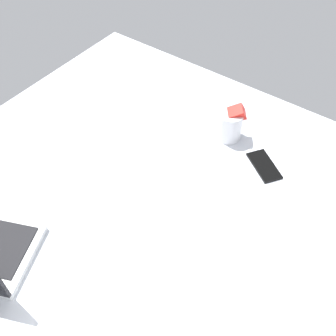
# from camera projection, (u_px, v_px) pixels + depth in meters

# --- Properties ---
(bed_mattress) EXTENTS (1.80, 1.40, 0.18)m
(bed_mattress) POSITION_uv_depth(u_px,v_px,m) (187.00, 236.00, 1.31)
(bed_mattress) COLOR #B7BCC6
(bed_mattress) RESTS_ON ground
(snack_cup) EXTENTS (0.10, 0.10, 0.15)m
(snack_cup) POSITION_uv_depth(u_px,v_px,m) (230.00, 124.00, 1.44)
(snack_cup) COLOR silver
(snack_cup) RESTS_ON bed_mattress
(cell_phone) EXTENTS (0.15, 0.14, 0.01)m
(cell_phone) POSITION_uv_depth(u_px,v_px,m) (264.00, 166.00, 1.38)
(cell_phone) COLOR black
(cell_phone) RESTS_ON bed_mattress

